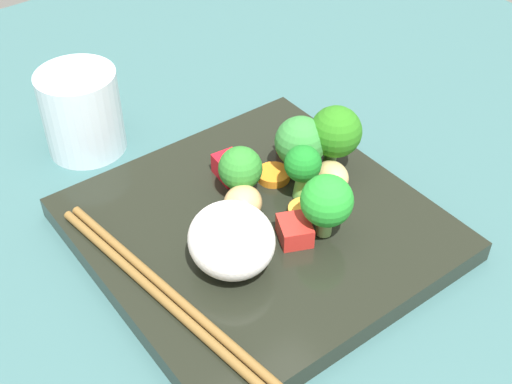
% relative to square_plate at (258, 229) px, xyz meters
% --- Properties ---
extents(ground_plane, '(1.10, 1.10, 0.02)m').
position_rel_square_plate_xyz_m(ground_plane, '(0.00, 0.00, -0.02)').
color(ground_plane, '#355C5D').
extents(square_plate, '(0.28, 0.28, 0.02)m').
position_rel_square_plate_xyz_m(square_plate, '(0.00, 0.00, 0.00)').
color(square_plate, black).
rests_on(square_plate, ground_plane).
extents(rice_mound, '(0.09, 0.08, 0.05)m').
position_rel_square_plate_xyz_m(rice_mound, '(0.03, -0.05, 0.04)').
color(rice_mound, white).
rests_on(rice_mound, square_plate).
extents(broccoli_floret_0, '(0.03, 0.03, 0.05)m').
position_rel_square_plate_xyz_m(broccoli_floret_0, '(-0.00, 0.05, 0.04)').
color(broccoli_floret_0, '#65A849').
rests_on(broccoli_floret_0, square_plate).
extents(broccoli_floret_1, '(0.05, 0.05, 0.07)m').
position_rel_square_plate_xyz_m(broccoli_floret_1, '(-0.01, 0.10, 0.05)').
color(broccoli_floret_1, '#6CA051').
rests_on(broccoli_floret_1, square_plate).
extents(broccoli_floret_2, '(0.04, 0.04, 0.05)m').
position_rel_square_plate_xyz_m(broccoli_floret_2, '(-0.04, 0.01, 0.04)').
color(broccoli_floret_2, '#5BA14B').
rests_on(broccoli_floret_2, square_plate).
extents(broccoli_floret_3, '(0.05, 0.05, 0.06)m').
position_rel_square_plate_xyz_m(broccoli_floret_3, '(-0.03, 0.07, 0.04)').
color(broccoli_floret_3, '#659D3D').
rests_on(broccoli_floret_3, square_plate).
extents(broccoli_floret_4, '(0.04, 0.04, 0.06)m').
position_rel_square_plate_xyz_m(broccoli_floret_4, '(0.05, 0.03, 0.05)').
color(broccoli_floret_4, '#729F55').
rests_on(broccoli_floret_4, square_plate).
extents(carrot_slice_0, '(0.03, 0.03, 0.00)m').
position_rel_square_plate_xyz_m(carrot_slice_0, '(0.03, 0.06, 0.01)').
color(carrot_slice_0, orange).
rests_on(carrot_slice_0, square_plate).
extents(carrot_slice_1, '(0.03, 0.03, 0.01)m').
position_rel_square_plate_xyz_m(carrot_slice_1, '(-0.03, 0.05, 0.01)').
color(carrot_slice_1, orange).
rests_on(carrot_slice_1, square_plate).
extents(carrot_slice_2, '(0.04, 0.04, 0.01)m').
position_rel_square_plate_xyz_m(carrot_slice_2, '(0.02, 0.04, 0.01)').
color(carrot_slice_2, '#FA9931').
rests_on(carrot_slice_2, square_plate).
extents(pepper_chunk_0, '(0.03, 0.03, 0.02)m').
position_rel_square_plate_xyz_m(pepper_chunk_0, '(-0.06, 0.02, 0.02)').
color(pepper_chunk_0, red).
rests_on(pepper_chunk_0, square_plate).
extents(pepper_chunk_1, '(0.04, 0.03, 0.02)m').
position_rel_square_plate_xyz_m(pepper_chunk_1, '(0.03, 0.01, 0.02)').
color(pepper_chunk_1, red).
rests_on(pepper_chunk_1, square_plate).
extents(pepper_chunk_2, '(0.03, 0.02, 0.02)m').
position_rel_square_plate_xyz_m(pepper_chunk_2, '(-0.05, 0.08, 0.02)').
color(pepper_chunk_2, red).
rests_on(pepper_chunk_2, square_plate).
extents(chicken_piece_0, '(0.05, 0.05, 0.03)m').
position_rel_square_plate_xyz_m(chicken_piece_0, '(-0.01, -0.01, 0.02)').
color(chicken_piece_0, tan).
rests_on(chicken_piece_0, square_plate).
extents(chicken_piece_1, '(0.04, 0.04, 0.02)m').
position_rel_square_plate_xyz_m(chicken_piece_1, '(0.01, 0.08, 0.02)').
color(chicken_piece_1, tan).
rests_on(chicken_piece_1, square_plate).
extents(chopstick_pair, '(0.24, 0.04, 0.01)m').
position_rel_square_plate_xyz_m(chopstick_pair, '(0.02, -0.11, 0.01)').
color(chopstick_pair, brown).
rests_on(chopstick_pair, square_plate).
extents(drinking_glass, '(0.08, 0.08, 0.08)m').
position_rel_square_plate_xyz_m(drinking_glass, '(-0.20, -0.05, 0.03)').
color(drinking_glass, silver).
rests_on(drinking_glass, ground_plane).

